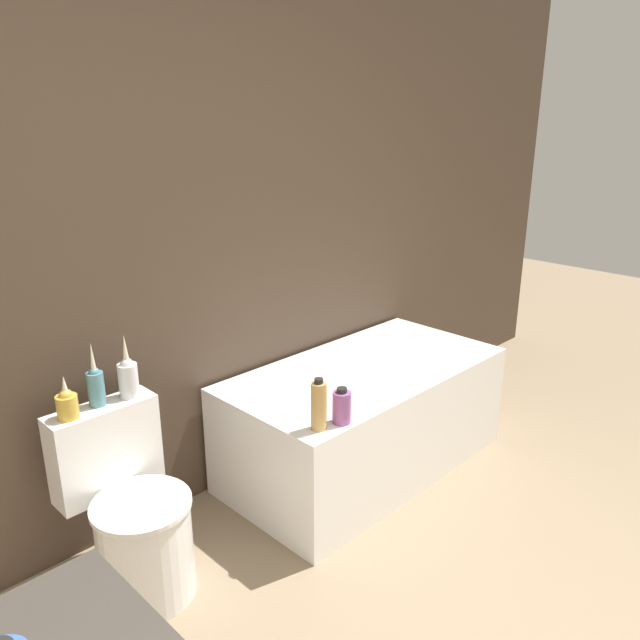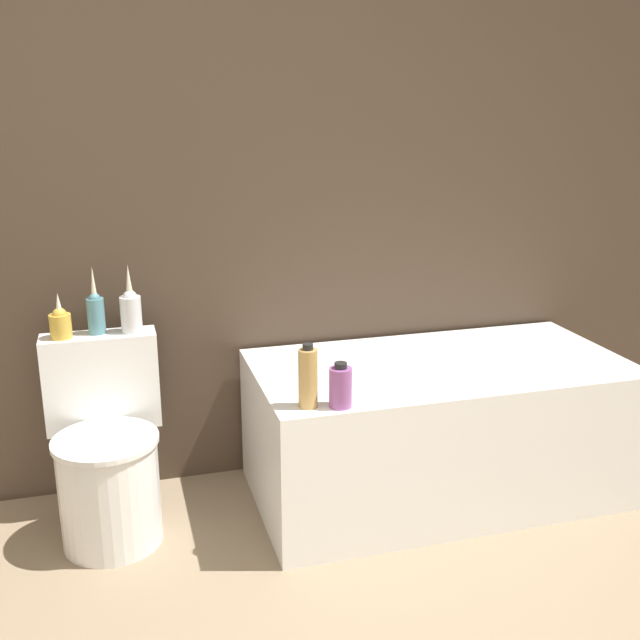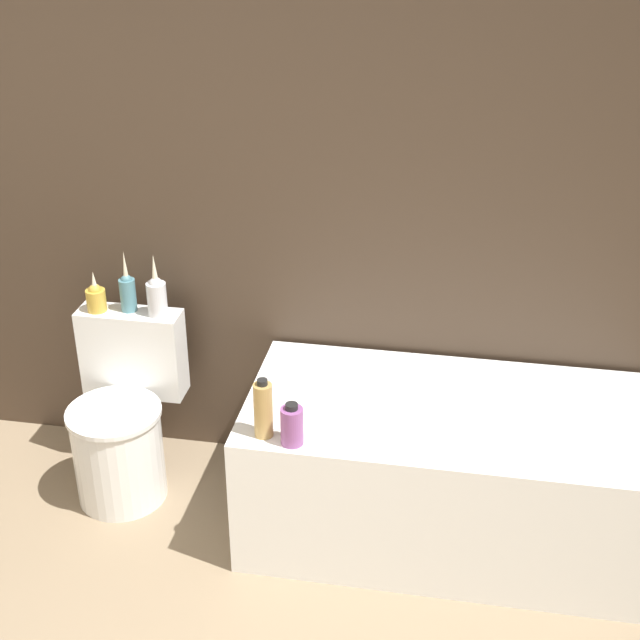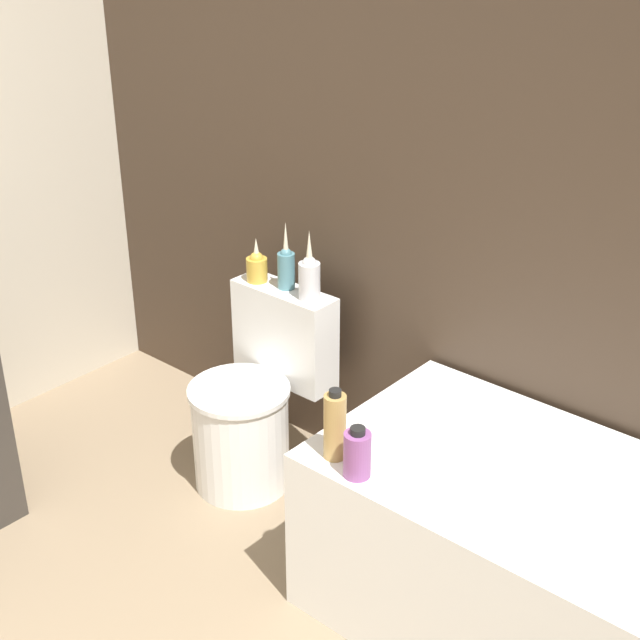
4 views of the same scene
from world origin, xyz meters
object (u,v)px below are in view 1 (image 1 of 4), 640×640
at_px(vase_silver, 96,385).
at_px(vase_bronze, 128,376).
at_px(toilet, 134,519).
at_px(shampoo_bottle_tall, 319,405).
at_px(bathtub, 364,416).
at_px(vase_gold, 67,403).
at_px(shampoo_bottle_short, 342,407).

relative_size(vase_silver, vase_bronze, 0.99).
xyz_separation_m(toilet, vase_bronze, (0.13, 0.18, 0.51)).
bearing_deg(shampoo_bottle_tall, vase_silver, 141.89).
bearing_deg(bathtub, vase_bronze, 168.99).
relative_size(bathtub, vase_gold, 8.64).
height_order(bathtub, shampoo_bottle_short, shampoo_bottle_short).
bearing_deg(bathtub, vase_gold, 171.25).
relative_size(vase_gold, shampoo_bottle_tall, 0.76).
bearing_deg(bathtub, toilet, 177.75).
relative_size(vase_bronze, shampoo_bottle_tall, 1.16).
height_order(vase_gold, shampoo_bottle_short, vase_gold).
height_order(vase_gold, vase_bronze, vase_bronze).
bearing_deg(vase_bronze, vase_gold, -178.05).
distance_m(toilet, vase_silver, 0.55).
height_order(bathtub, shampoo_bottle_tall, shampoo_bottle_tall).
height_order(bathtub, toilet, toilet).
bearing_deg(toilet, vase_gold, 127.00).
bearing_deg(toilet, shampoo_bottle_short, -25.12).
bearing_deg(vase_gold, vase_bronze, 1.95).
relative_size(vase_silver, shampoo_bottle_tall, 1.15).
relative_size(vase_gold, vase_silver, 0.67).
bearing_deg(vase_gold, bathtub, -8.75).
relative_size(toilet, shampoo_bottle_short, 4.59).
bearing_deg(vase_silver, shampoo_bottle_tall, -38.11).
bearing_deg(shampoo_bottle_short, bathtub, 31.45).
xyz_separation_m(bathtub, vase_silver, (-1.31, 0.25, 0.53)).
height_order(bathtub, vase_bronze, vase_bronze).
relative_size(toilet, vase_gold, 4.23).
xyz_separation_m(bathtub, vase_bronze, (-1.18, 0.23, 0.53)).
height_order(toilet, vase_silver, vase_silver).
height_order(vase_bronze, shampoo_bottle_short, vase_bronze).
bearing_deg(vase_bronze, vase_silver, 172.81).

